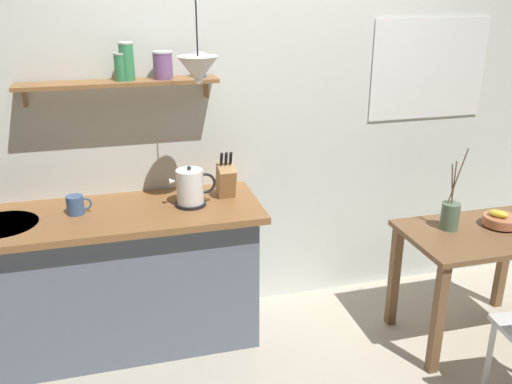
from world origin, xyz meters
TOP-DOWN VIEW (x-y plane):
  - ground_plane at (0.00, 0.00)m, footprint 14.00×14.00m
  - back_wall at (0.21, 0.65)m, footprint 6.80×0.11m
  - kitchen_counter at (-1.00, 0.32)m, footprint 1.83×0.63m
  - wall_shelf at (-0.73, 0.49)m, footprint 1.11×0.20m
  - dining_table at (1.18, -0.16)m, footprint 0.92×0.60m
  - fruit_bowl at (1.32, -0.13)m, footprint 0.21×0.21m
  - twig_vase at (1.01, -0.07)m, footprint 0.11×0.11m
  - electric_kettle at (-0.48, 0.29)m, footprint 0.27×0.18m
  - knife_block at (-0.26, 0.36)m, footprint 0.10×0.17m
  - coffee_mug_by_sink at (-1.12, 0.33)m, footprint 0.14×0.09m
  - pendant_lamp at (-0.43, 0.16)m, footprint 0.21×0.21m

SIDE VIEW (x-z plane):
  - ground_plane at x=0.00m, z-range 0.00..0.00m
  - kitchen_counter at x=-1.00m, z-range 0.01..0.90m
  - dining_table at x=1.18m, z-range 0.23..0.95m
  - fruit_bowl at x=1.32m, z-range 0.71..0.82m
  - twig_vase at x=1.01m, z-range 0.56..1.06m
  - coffee_mug_by_sink at x=-1.12m, z-range 0.89..1.00m
  - electric_kettle at x=-0.48m, z-range 0.88..1.12m
  - knife_block at x=-0.26m, z-range 0.86..1.15m
  - back_wall at x=0.21m, z-range 0.00..2.70m
  - wall_shelf at x=-0.73m, z-range 1.46..1.80m
  - pendant_lamp at x=-0.43m, z-range 1.43..1.95m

